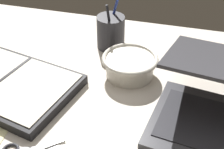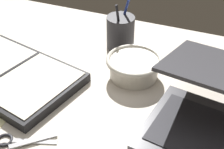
# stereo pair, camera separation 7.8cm
# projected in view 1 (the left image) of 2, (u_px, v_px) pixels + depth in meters

# --- Properties ---
(desk_top) EXTENTS (1.40, 1.00, 0.02)m
(desk_top) POSITION_uv_depth(u_px,v_px,m) (97.00, 112.00, 0.79)
(desk_top) COLOR beige
(desk_top) RESTS_ON ground
(laptop) EXTENTS (0.35, 0.37, 0.17)m
(laptop) POSITION_uv_depth(u_px,v_px,m) (223.00, 107.00, 0.71)
(laptop) COLOR #38383D
(laptop) RESTS_ON desk_top
(bowl) EXTENTS (0.16, 0.16, 0.06)m
(bowl) POSITION_uv_depth(u_px,v_px,m) (130.00, 65.00, 0.88)
(bowl) COLOR silver
(bowl) RESTS_ON desk_top
(pen_cup) EXTENTS (0.09, 0.09, 0.17)m
(pen_cup) POSITION_uv_depth(u_px,v_px,m) (111.00, 32.00, 0.99)
(pen_cup) COLOR #28282D
(pen_cup) RESTS_ON desk_top
(planner) EXTENTS (0.42, 0.32, 0.03)m
(planner) POSITION_uv_depth(u_px,v_px,m) (4.00, 83.00, 0.85)
(planner) COLOR black
(planner) RESTS_ON desk_top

